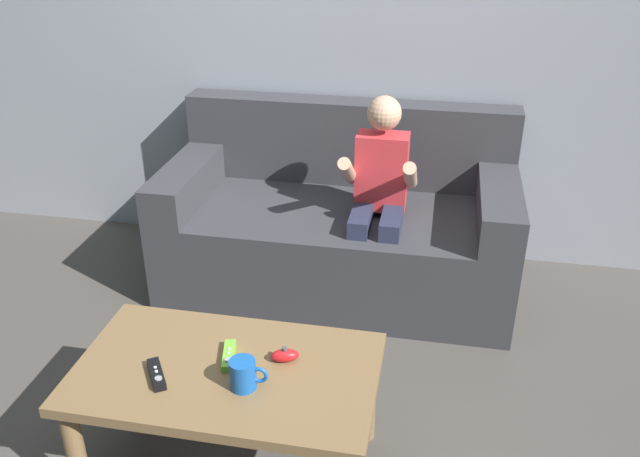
{
  "coord_description": "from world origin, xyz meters",
  "views": [
    {
      "loc": [
        0.5,
        -1.47,
        1.75
      ],
      "look_at": [
        0.07,
        0.74,
        0.6
      ],
      "focal_mm": 37.4,
      "sensor_mm": 36.0,
      "label": 1
    }
  ],
  "objects_px": {
    "game_remote_lime_near_edge": "(229,356)",
    "game_remote_black_far_corner": "(157,374)",
    "coffee_table": "(227,385)",
    "person_seated_on_couch": "(379,194)",
    "coffee_mug": "(244,374)",
    "nunchuk_red": "(285,355)",
    "couch": "(340,225)"
  },
  "relations": [
    {
      "from": "couch",
      "to": "game_remote_lime_near_edge",
      "type": "height_order",
      "value": "couch"
    },
    {
      "from": "coffee_table",
      "to": "coffee_mug",
      "type": "relative_size",
      "value": 7.99
    },
    {
      "from": "game_remote_black_far_corner",
      "to": "coffee_mug",
      "type": "height_order",
      "value": "coffee_mug"
    },
    {
      "from": "coffee_table",
      "to": "coffee_mug",
      "type": "bearing_deg",
      "value": -41.64
    },
    {
      "from": "coffee_table",
      "to": "coffee_mug",
      "type": "height_order",
      "value": "coffee_mug"
    },
    {
      "from": "coffee_mug",
      "to": "game_remote_black_far_corner",
      "type": "bearing_deg",
      "value": -178.08
    },
    {
      "from": "game_remote_black_far_corner",
      "to": "coffee_mug",
      "type": "xyz_separation_m",
      "value": [
        0.27,
        0.01,
        0.04
      ]
    },
    {
      "from": "coffee_table",
      "to": "nunchuk_red",
      "type": "height_order",
      "value": "nunchuk_red"
    },
    {
      "from": "couch",
      "to": "game_remote_black_far_corner",
      "type": "distance_m",
      "value": 1.41
    },
    {
      "from": "person_seated_on_couch",
      "to": "game_remote_lime_near_edge",
      "type": "xyz_separation_m",
      "value": [
        -0.35,
        -1.05,
        -0.12
      ]
    },
    {
      "from": "game_remote_lime_near_edge",
      "to": "coffee_table",
      "type": "bearing_deg",
      "value": -84.73
    },
    {
      "from": "game_remote_lime_near_edge",
      "to": "nunchuk_red",
      "type": "bearing_deg",
      "value": 8.07
    },
    {
      "from": "person_seated_on_couch",
      "to": "nunchuk_red",
      "type": "distance_m",
      "value": 1.05
    },
    {
      "from": "game_remote_lime_near_edge",
      "to": "nunchuk_red",
      "type": "distance_m",
      "value": 0.18
    },
    {
      "from": "couch",
      "to": "coffee_mug",
      "type": "relative_size",
      "value": 13.75
    },
    {
      "from": "game_remote_black_far_corner",
      "to": "coffee_mug",
      "type": "bearing_deg",
      "value": 1.92
    },
    {
      "from": "nunchuk_red",
      "to": "game_remote_black_far_corner",
      "type": "height_order",
      "value": "nunchuk_red"
    },
    {
      "from": "person_seated_on_couch",
      "to": "game_remote_lime_near_edge",
      "type": "bearing_deg",
      "value": -108.43
    },
    {
      "from": "coffee_table",
      "to": "game_remote_lime_near_edge",
      "type": "relative_size",
      "value": 6.52
    },
    {
      "from": "couch",
      "to": "nunchuk_red",
      "type": "bearing_deg",
      "value": -88.88
    },
    {
      "from": "couch",
      "to": "coffee_table",
      "type": "xyz_separation_m",
      "value": [
        -0.15,
        -1.28,
        0.06
      ]
    },
    {
      "from": "coffee_table",
      "to": "nunchuk_red",
      "type": "relative_size",
      "value": 9.52
    },
    {
      "from": "nunchuk_red",
      "to": "game_remote_black_far_corner",
      "type": "xyz_separation_m",
      "value": [
        -0.36,
        -0.15,
        -0.01
      ]
    },
    {
      "from": "coffee_table",
      "to": "couch",
      "type": "bearing_deg",
      "value": 83.4
    },
    {
      "from": "person_seated_on_couch",
      "to": "game_remote_lime_near_edge",
      "type": "distance_m",
      "value": 1.12
    },
    {
      "from": "couch",
      "to": "nunchuk_red",
      "type": "relative_size",
      "value": 16.37
    },
    {
      "from": "game_remote_lime_near_edge",
      "to": "coffee_mug",
      "type": "height_order",
      "value": "coffee_mug"
    },
    {
      "from": "game_remote_lime_near_edge",
      "to": "couch",
      "type": "bearing_deg",
      "value": 82.97
    },
    {
      "from": "couch",
      "to": "person_seated_on_couch",
      "type": "height_order",
      "value": "person_seated_on_couch"
    },
    {
      "from": "person_seated_on_couch",
      "to": "coffee_mug",
      "type": "height_order",
      "value": "person_seated_on_couch"
    },
    {
      "from": "couch",
      "to": "nunchuk_red",
      "type": "xyz_separation_m",
      "value": [
        0.02,
        -1.21,
        0.14
      ]
    },
    {
      "from": "game_remote_lime_near_edge",
      "to": "game_remote_black_far_corner",
      "type": "height_order",
      "value": "same"
    }
  ]
}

